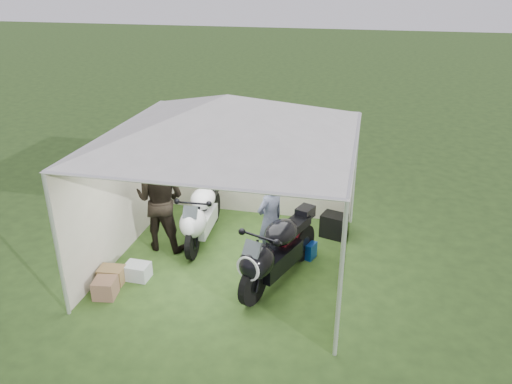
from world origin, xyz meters
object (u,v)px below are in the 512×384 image
at_px(person_dark_jacket, 160,199).
at_px(crate_1, 105,288).
at_px(motorcycle_black, 275,251).
at_px(crate_0, 137,271).
at_px(paddock_stand, 304,249).
at_px(equipment_box, 334,225).
at_px(crate_2, 107,285).
at_px(canopy_tent, 229,120).
at_px(crate_3, 112,275).
at_px(motorcycle_white, 201,214).
at_px(person_blue_jacket, 270,220).

xyz_separation_m(person_dark_jacket, crate_1, (-0.29, -1.69, -0.82)).
bearing_deg(motorcycle_black, crate_0, -150.07).
height_order(paddock_stand, equipment_box, equipment_box).
xyz_separation_m(motorcycle_black, crate_2, (-2.60, -0.82, -0.51)).
bearing_deg(canopy_tent, crate_3, -147.33).
xyz_separation_m(canopy_tent, motorcycle_white, (-0.73, 0.54, -2.00)).
xyz_separation_m(motorcycle_black, paddock_stand, (0.36, 0.95, -0.46)).
bearing_deg(crate_2, equipment_box, 37.94).
bearing_deg(person_blue_jacket, motorcycle_white, -70.47).
bearing_deg(crate_2, motorcycle_black, 17.51).
bearing_deg(motorcycle_black, person_dark_jacket, -177.26).
relative_size(person_dark_jacket, person_blue_jacket, 1.22).
bearing_deg(crate_3, equipment_box, 35.05).
distance_m(equipment_box, crate_2, 4.33).
bearing_deg(motorcycle_black, crate_3, -147.09).
height_order(equipment_box, crate_2, equipment_box).
distance_m(person_dark_jacket, crate_1, 1.90).
bearing_deg(motorcycle_white, crate_3, -124.35).
height_order(person_dark_jacket, crate_1, person_dark_jacket).
distance_m(equipment_box, crate_1, 4.38).
bearing_deg(paddock_stand, person_blue_jacket, -156.04).
xyz_separation_m(person_blue_jacket, crate_2, (-2.37, -1.51, -0.70)).
height_order(motorcycle_black, person_blue_jacket, person_blue_jacket).
height_order(crate_1, crate_3, crate_1).
xyz_separation_m(motorcycle_white, person_blue_jacket, (1.40, -0.38, 0.22)).
relative_size(paddock_stand, crate_3, 0.98).
bearing_deg(crate_0, crate_3, -150.66).
distance_m(canopy_tent, motorcycle_black, 2.22).
distance_m(equipment_box, crate_0, 3.80).
relative_size(canopy_tent, person_dark_jacket, 2.90).
distance_m(person_dark_jacket, crate_2, 1.81).
xyz_separation_m(paddock_stand, crate_2, (-2.96, -1.77, -0.05)).
xyz_separation_m(crate_1, crate_2, (-0.05, 0.14, -0.05)).
xyz_separation_m(equipment_box, crate_3, (-3.45, -2.42, -0.09)).
height_order(motorcycle_black, crate_0, motorcycle_black).
distance_m(person_dark_jacket, crate_3, 1.60).
bearing_deg(equipment_box, motorcycle_white, -162.61).
bearing_deg(motorcycle_white, person_dark_jacket, -154.00).
bearing_deg(person_blue_jacket, crate_2, -22.58).
bearing_deg(crate_3, crate_1, -77.31).
distance_m(crate_0, crate_2, 0.55).
bearing_deg(paddock_stand, crate_1, -146.63).
bearing_deg(person_blue_jacket, motorcycle_black, 53.10).
bearing_deg(motorcycle_black, equipment_box, 86.73).
relative_size(canopy_tent, paddock_stand, 14.09).
bearing_deg(person_blue_jacket, paddock_stand, 148.86).
distance_m(paddock_stand, crate_0, 2.95).
height_order(paddock_stand, crate_3, paddock_stand).
bearing_deg(crate_1, canopy_tent, 42.15).
relative_size(canopy_tent, crate_1, 16.68).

